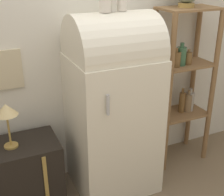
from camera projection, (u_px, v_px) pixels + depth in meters
ground_plane at (123, 196)px, 2.80m from camera, size 12.00×12.00×0.00m
wall_back at (96, 34)px, 2.74m from camera, size 7.00×0.09×2.70m
refrigerator at (113, 103)px, 2.66m from camera, size 0.70×0.67×1.59m
suitcase_trunk at (17, 176)px, 2.60m from camera, size 0.72×0.44×0.59m
shelf_unit at (183, 79)px, 3.04m from camera, size 0.56×0.36×1.56m
desk_lamp at (6, 112)px, 2.35m from camera, size 0.18×0.18×0.37m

